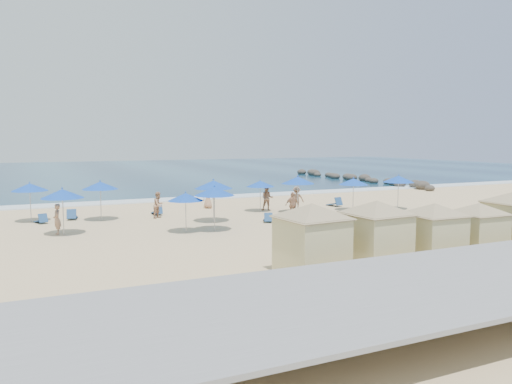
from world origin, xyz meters
TOP-DOWN VIEW (x-y plane):
  - ground at (0.00, 0.00)m, footprint 160.00×160.00m
  - ocean at (0.00, 55.00)m, footprint 160.00×80.00m
  - surf_line at (0.00, 15.50)m, footprint 160.00×2.50m
  - seawall at (0.00, -13.50)m, footprint 160.00×6.10m
  - rock_jetty at (24.01, 24.90)m, footprint 2.56×26.66m
  - trash_bin at (5.95, -2.61)m, footprint 0.93×0.93m
  - cabana_0 at (-3.23, -9.48)m, footprint 4.71×4.71m
  - cabana_1 at (-0.27, -9.50)m, footprint 4.64×4.64m
  - cabana_2 at (2.48, -9.80)m, footprint 4.26×4.26m
  - cabana_3 at (5.03, -9.81)m, footprint 4.04×4.04m
  - umbrella_0 at (-12.58, 8.14)m, footprint 2.18×2.18m
  - umbrella_1 at (-11.07, 2.78)m, footprint 2.24×2.24m
  - umbrella_2 at (-8.59, 6.91)m, footprint 2.23×2.23m
  - umbrella_3 at (-4.98, 0.74)m, footprint 1.98×1.98m
  - umbrella_4 at (-2.40, 3.39)m, footprint 2.34×2.34m
  - umbrella_5 at (-3.40, 0.50)m, footprint 2.25×2.25m
  - umbrella_6 at (2.12, 6.24)m, footprint 1.99×1.99m
  - umbrella_7 at (4.15, 4.51)m, footprint 2.30×2.30m
  - umbrella_8 at (8.27, 3.80)m, footprint 2.11×2.11m
  - umbrella_9 at (11.61, 2.98)m, footprint 2.25×2.25m
  - beach_chair_0 at (-12.03, 7.27)m, footprint 0.82×1.25m
  - beach_chair_1 at (-10.22, 8.05)m, footprint 0.79×1.37m
  - beach_chair_2 at (-4.85, 7.74)m, footprint 0.63×1.31m
  - beach_chair_3 at (0.58, 1.90)m, footprint 0.90×1.25m
  - beach_chair_4 at (2.20, 1.69)m, footprint 0.78×1.26m
  - beach_chair_5 at (8.48, 6.30)m, footprint 0.74×1.39m
  - beachgoer_0 at (-11.37, 3.08)m, footprint 0.40×0.61m
  - beachgoer_1 at (-5.07, 6.41)m, footprint 1.04×1.02m
  - beachgoer_2 at (2.80, 2.84)m, footprint 0.99×0.42m
  - beachgoer_3 at (4.76, 5.74)m, footprint 1.23×0.90m
  - beachgoer_4 at (-0.64, 9.39)m, footprint 1.00×0.99m
  - beachgoer_5 at (2.81, 6.52)m, footprint 1.08×1.00m

SIDE VIEW (x-z plane):
  - ground at x=0.00m, z-range 0.00..0.00m
  - ocean at x=0.00m, z-range 0.00..0.06m
  - surf_line at x=0.00m, z-range 0.00..0.08m
  - beach_chair_3 at x=0.58m, z-range -0.10..0.53m
  - beach_chair_0 at x=-12.03m, z-range -0.10..0.54m
  - beach_chair_4 at x=2.20m, z-range -0.10..0.55m
  - beach_chair_2 at x=-4.85m, z-range -0.11..0.60m
  - beach_chair_1 at x=-10.22m, z-range -0.11..0.60m
  - beach_chair_5 at x=8.48m, z-range -0.11..0.62m
  - rock_jetty at x=24.01m, z-range -0.12..0.84m
  - trash_bin at x=5.95m, z-range 0.00..0.72m
  - seawall at x=0.00m, z-range 0.04..1.26m
  - beachgoer_0 at x=-11.37m, z-range 0.00..1.65m
  - beachgoer_2 at x=2.80m, z-range 0.00..1.67m
  - beachgoer_1 at x=-5.07m, z-range 0.00..1.70m
  - beachgoer_3 at x=4.76m, z-range 0.00..1.70m
  - beachgoer_4 at x=-0.64m, z-range 0.00..1.74m
  - beachgoer_5 at x=2.81m, z-range 0.00..1.77m
  - cabana_3 at x=5.03m, z-range 0.18..2.72m
  - cabana_2 at x=2.48m, z-range 0.19..2.87m
  - cabana_1 at x=-0.27m, z-range 0.21..3.13m
  - cabana_0 at x=-3.23m, z-range 0.22..3.18m
  - umbrella_3 at x=-4.98m, z-range 0.83..3.08m
  - umbrella_6 at x=2.12m, z-range 0.83..3.10m
  - umbrella_8 at x=8.27m, z-range 0.88..3.28m
  - umbrella_0 at x=-12.58m, z-range 0.91..3.39m
  - umbrella_2 at x=-8.59m, z-range 0.93..3.47m
  - umbrella_1 at x=-11.07m, z-range 0.93..3.48m
  - umbrella_9 at x=11.61m, z-range 0.94..3.50m
  - umbrella_5 at x=-3.40m, z-range 0.94..3.50m
  - umbrella_7 at x=4.15m, z-range 0.96..3.58m
  - umbrella_4 at x=-2.40m, z-range 0.98..3.64m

